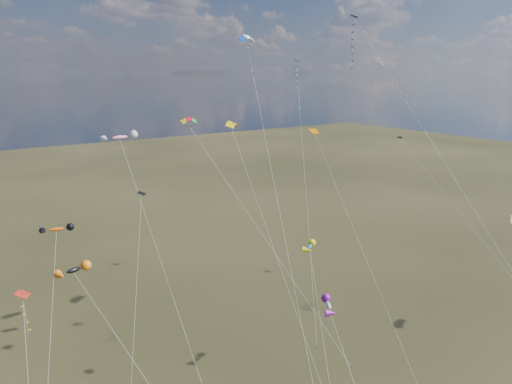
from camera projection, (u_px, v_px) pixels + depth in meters
diamond_black_high at (368, 66)px, 50.85m from camera, size 7.06×29.88×38.73m
diamond_navy_tall at (298, 93)px, 70.12m from camera, size 13.79×21.99×34.53m
diamond_black_mid at (139, 245)px, 49.24m from camera, size 6.49×9.68×19.65m
diamond_red_low at (26, 320)px, 41.55m from camera, size 2.79×11.37×13.21m
diamond_navy_right at (405, 162)px, 71.73m from camera, size 11.71×16.99×22.88m
diamond_orange_center at (350, 219)px, 43.38m from camera, size 4.07×15.04×27.16m
parafoil_yellow at (232, 124)px, 60.77m from camera, size 3.80×23.17×26.61m
parafoil_blue_white at (248, 40)px, 53.42m from camera, size 10.57×27.40×37.13m
parafoil_tricolor at (191, 122)px, 52.37m from camera, size 12.08×17.56×27.76m
novelty_black_orange at (74, 270)px, 45.48m from camera, size 7.30×10.66×13.90m
novelty_orange_black at (56, 230)px, 43.94m from camera, size 6.16×9.72×18.22m
novelty_white_purple at (329, 306)px, 36.46m from camera, size 1.96×10.69×14.79m
novelty_redwhite_stripe at (120, 138)px, 52.82m from camera, size 3.98×19.65×25.79m
novelty_blue_yellow at (310, 247)px, 49.65m from camera, size 5.71×10.72×14.58m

